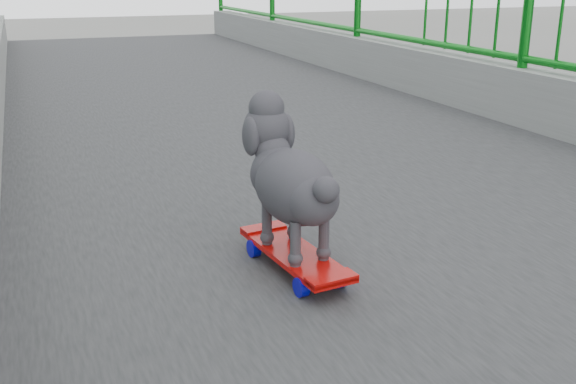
# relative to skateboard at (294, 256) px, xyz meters

# --- Properties ---
(skateboard) EXTENTS (0.18, 0.47, 0.06)m
(skateboard) POSITION_rel_skateboard_xyz_m (0.00, 0.00, 0.00)
(skateboard) COLOR red
(skateboard) RESTS_ON footbridge
(poodle) EXTENTS (0.23, 0.47, 0.39)m
(poodle) POSITION_rel_skateboard_xyz_m (-0.00, 0.02, 0.22)
(poodle) COLOR #322F34
(poodle) RESTS_ON skateboard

